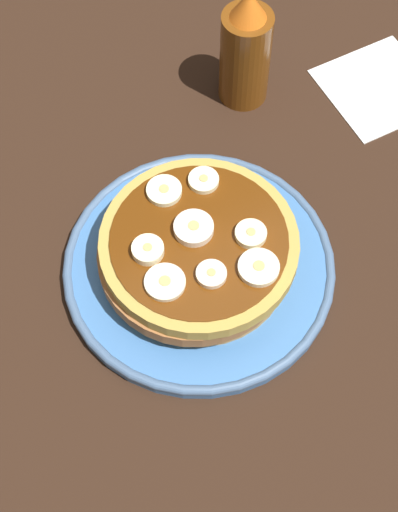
{
  "coord_description": "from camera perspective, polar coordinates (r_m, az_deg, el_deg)",
  "views": [
    {
      "loc": [
        15.62,
        29.93,
        63.65
      ],
      "look_at": [
        0.0,
        0.0,
        2.81
      ],
      "focal_mm": 54.89,
      "sensor_mm": 36.0,
      "label": 1
    }
  ],
  "objects": [
    {
      "name": "banana_slice_6",
      "position": [
        0.65,
        -2.49,
        -1.95
      ],
      "size": [
        3.48,
        3.48,
        0.69
      ],
      "color": "beige",
      "rests_on": "pancake_stack"
    },
    {
      "name": "ground_plane",
      "position": [
        0.73,
        0.0,
        -1.63
      ],
      "size": [
        140.0,
        140.0,
        3.0
      ],
      "primitive_type": "cube",
      "color": "black"
    },
    {
      "name": "banana_slice_0",
      "position": [
        0.67,
        -0.38,
        2.02
      ],
      "size": [
        3.48,
        3.48,
        1.02
      ],
      "color": "#F4E2C4",
      "rests_on": "pancake_stack"
    },
    {
      "name": "banana_slice_3",
      "position": [
        0.67,
        3.79,
        1.59
      ],
      "size": [
        2.76,
        2.76,
        0.87
      ],
      "color": "#FBEEB5",
      "rests_on": "pancake_stack"
    },
    {
      "name": "napkin",
      "position": [
        0.87,
        12.98,
        11.9
      ],
      "size": [
        11.04,
        11.04,
        0.3
      ],
      "primitive_type": "cube",
      "rotation": [
        0.0,
        0.0,
        -0.0
      ],
      "color": "white",
      "rests_on": "ground_plane"
    },
    {
      "name": "pancake_stack",
      "position": [
        0.69,
        -0.12,
        0.21
      ],
      "size": [
        17.81,
        17.4,
        4.49
      ],
      "color": "tan",
      "rests_on": "plate"
    },
    {
      "name": "plate",
      "position": [
        0.71,
        0.0,
        -0.77
      ],
      "size": [
        24.81,
        24.81,
        1.55
      ],
      "color": "#3F72B2",
      "rests_on": "ground_plane"
    },
    {
      "name": "banana_slice_4",
      "position": [
        0.66,
        -3.74,
        0.42
      ],
      "size": [
        2.77,
        2.77,
        1.07
      ],
      "color": "#FEEFBC",
      "rests_on": "pancake_stack"
    },
    {
      "name": "banana_slice_2",
      "position": [
        0.66,
        4.36,
        -0.88
      ],
      "size": [
        3.52,
        3.52,
        0.82
      ],
      "color": "#F3EAC5",
      "rests_on": "pancake_stack"
    },
    {
      "name": "banana_slice_7",
      "position": [
        0.7,
        0.34,
        5.51
      ],
      "size": [
        2.75,
        2.75,
        0.78
      ],
      "color": "#FAF2BD",
      "rests_on": "pancake_stack"
    },
    {
      "name": "banana_slice_1",
      "position": [
        0.69,
        -2.56,
        4.75
      ],
      "size": [
        3.16,
        3.16,
        0.79
      ],
      "color": "#F2F2C0",
      "rests_on": "pancake_stack"
    },
    {
      "name": "syrup_bottle",
      "position": [
        0.8,
        3.41,
        14.67
      ],
      "size": [
        5.09,
        5.09,
        13.64
      ],
      "color": "brown",
      "rests_on": "ground_plane"
    },
    {
      "name": "banana_slice_5",
      "position": [
        0.65,
        0.9,
        -1.36
      ],
      "size": [
        2.6,
        2.6,
        0.79
      ],
      "color": "#F6E1BE",
      "rests_on": "pancake_stack"
    }
  ]
}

